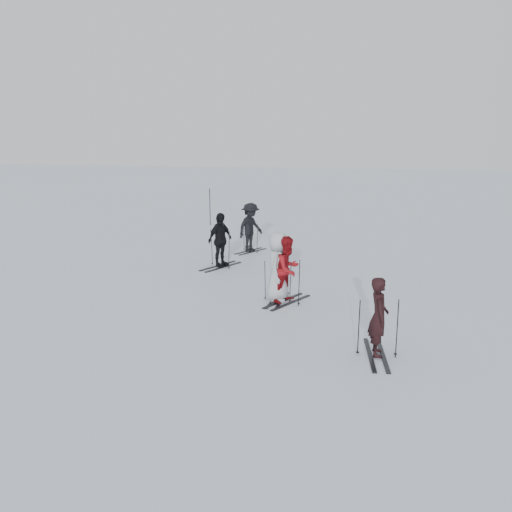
{
  "coord_description": "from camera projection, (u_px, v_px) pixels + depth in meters",
  "views": [
    {
      "loc": [
        2.89,
        -12.67,
        4.34
      ],
      "look_at": [
        0.0,
        1.0,
        1.0
      ],
      "focal_mm": 35.0,
      "sensor_mm": 36.0,
      "label": 1
    }
  ],
  "objects": [
    {
      "name": "skis_grey",
      "position": [
        278.0,
        280.0,
        13.44
      ],
      "size": [
        1.62,
        0.94,
        1.15
      ],
      "primitive_type": null,
      "rotation": [
        0.0,
        0.0,
        1.5
      ],
      "color": "black",
      "rests_on": "ground"
    },
    {
      "name": "skis_uphill_left",
      "position": [
        220.0,
        248.0,
        16.97
      ],
      "size": [
        2.05,
        1.69,
        1.32
      ],
      "primitive_type": null,
      "rotation": [
        0.0,
        0.0,
        1.09
      ],
      "color": "black",
      "rests_on": "ground"
    },
    {
      "name": "skier_near_dark",
      "position": [
        378.0,
        318.0,
        9.98
      ],
      "size": [
        0.45,
        0.63,
        1.62
      ],
      "primitive_type": "imported",
      "rotation": [
        0.0,
        0.0,
        1.67
      ],
      "color": "black",
      "rests_on": "ground"
    },
    {
      "name": "skier_uphill_left",
      "position": [
        220.0,
        241.0,
        16.91
      ],
      "size": [
        0.89,
        1.16,
        1.84
      ],
      "primitive_type": "imported",
      "rotation": [
        0.0,
        0.0,
        1.09
      ],
      "color": "black",
      "rests_on": "ground"
    },
    {
      "name": "ground",
      "position": [
        248.0,
        300.0,
        13.65
      ],
      "size": [
        120.0,
        120.0,
        0.0
      ],
      "primitive_type": "plane",
      "color": "silver",
      "rests_on": "ground"
    },
    {
      "name": "skis_red",
      "position": [
        287.0,
        279.0,
        13.31
      ],
      "size": [
        1.98,
        1.65,
        1.28
      ],
      "primitive_type": null,
      "rotation": [
        0.0,
        0.0,
        1.07
      ],
      "color": "black",
      "rests_on": "ground"
    },
    {
      "name": "skier_uphill_far",
      "position": [
        250.0,
        228.0,
        19.18
      ],
      "size": [
        1.2,
        1.39,
        1.87
      ],
      "primitive_type": "imported",
      "rotation": [
        0.0,
        0.0,
        1.05
      ],
      "color": "black",
      "rests_on": "ground"
    },
    {
      "name": "skier_red",
      "position": [
        287.0,
        270.0,
        13.25
      ],
      "size": [
        1.01,
        1.08,
        1.78
      ],
      "primitive_type": "imported",
      "rotation": [
        0.0,
        0.0,
        1.07
      ],
      "color": "maroon",
      "rests_on": "ground"
    },
    {
      "name": "piste_marker",
      "position": [
        210.0,
        207.0,
        24.96
      ],
      "size": [
        0.05,
        0.05,
        1.84
      ],
      "primitive_type": "cylinder",
      "rotation": [
        0.0,
        0.0,
        0.21
      ],
      "color": "black",
      "rests_on": "ground"
    },
    {
      "name": "skier_grey",
      "position": [
        278.0,
        267.0,
        13.35
      ],
      "size": [
        0.66,
        0.96,
        1.88
      ],
      "primitive_type": "imported",
      "rotation": [
        0.0,
        0.0,
        1.5
      ],
      "color": "#B0B4BA",
      "rests_on": "ground"
    },
    {
      "name": "skis_near_dark",
      "position": [
        378.0,
        327.0,
        10.03
      ],
      "size": [
        1.78,
        1.06,
        1.24
      ],
      "primitive_type": null,
      "rotation": [
        0.0,
        0.0,
        1.67
      ],
      "color": "black",
      "rests_on": "ground"
    },
    {
      "name": "skis_uphill_far",
      "position": [
        250.0,
        237.0,
        19.26
      ],
      "size": [
        1.79,
        1.51,
        1.15
      ],
      "primitive_type": null,
      "rotation": [
        0.0,
        0.0,
        1.05
      ],
      "color": "black",
      "rests_on": "ground"
    }
  ]
}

